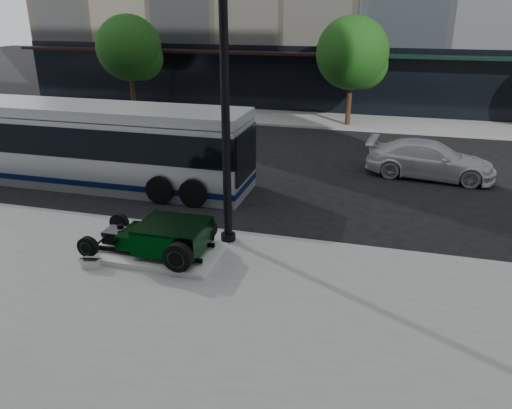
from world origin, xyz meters
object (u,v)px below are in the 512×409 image
(lamppost, at_px, (226,118))
(white_sedan, at_px, (430,160))
(hot_rod, at_px, (165,236))
(transit_bus, at_px, (89,144))

(lamppost, height_order, white_sedan, lamppost)
(hot_rod, distance_m, transit_bus, 7.36)
(hot_rod, xyz_separation_m, lamppost, (1.23, 1.38, 2.86))
(lamppost, bearing_deg, hot_rod, -131.79)
(transit_bus, bearing_deg, lamppost, -29.06)
(hot_rod, xyz_separation_m, transit_bus, (-5.32, 5.02, 0.79))
(hot_rod, relative_size, lamppost, 0.43)
(transit_bus, relative_size, white_sedan, 2.53)
(lamppost, height_order, transit_bus, lamppost)
(lamppost, xyz_separation_m, transit_bus, (-6.55, 3.64, -2.07))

